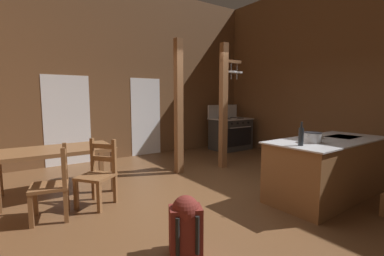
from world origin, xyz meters
name	(u,v)px	position (x,y,z in m)	size (l,w,h in m)	color
ground_plane	(218,196)	(0.00, 0.00, -0.05)	(7.92, 7.67, 0.10)	brown
wall_back	(131,73)	(0.00, 3.50, 2.18)	(7.92, 0.14, 4.36)	brown
wall_right	(340,70)	(3.63, 0.00, 2.18)	(0.14, 7.67, 4.36)	brown
glazed_door_back_left	(68,121)	(-1.60, 3.43, 1.02)	(1.00, 0.01, 2.05)	white
glazed_panel_back_right	(146,117)	(0.36, 3.43, 1.02)	(0.84, 0.01, 2.05)	white
kitchen_island	(327,168)	(1.33, -1.06, 0.46)	(2.18, 1.01, 0.91)	brown
stove_range	(230,133)	(2.72, 2.64, 0.48)	(1.14, 0.83, 1.32)	#303030
support_post_with_pot_rack	(224,102)	(1.19, 1.22, 1.45)	(0.57, 0.26, 2.71)	brown
support_post_center	(179,107)	(0.12, 1.39, 1.35)	(0.14, 0.14, 2.71)	brown
dining_table	(57,154)	(-2.13, 1.51, 0.65)	(1.72, 0.94, 0.74)	brown
ladderback_chair_near_window	(98,174)	(-1.72, 0.67, 0.45)	(0.62, 0.62, 0.95)	brown
ladderback_chair_by_post	(54,184)	(-2.32, 0.53, 0.45)	(0.52, 0.52, 0.95)	brown
backpack	(186,223)	(-1.36, -1.09, 0.31)	(0.38, 0.37, 0.60)	maroon
stockpot_on_counter	(313,137)	(0.83, -1.09, 0.99)	(0.32, 0.25, 0.15)	#B7BABF
mixing_bowl_on_counter	(317,137)	(1.23, -0.92, 0.95)	(0.19, 0.19, 0.07)	silver
bottle_tall_on_counter	(301,136)	(0.48, -1.13, 1.04)	(0.07, 0.07, 0.32)	#1E2328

